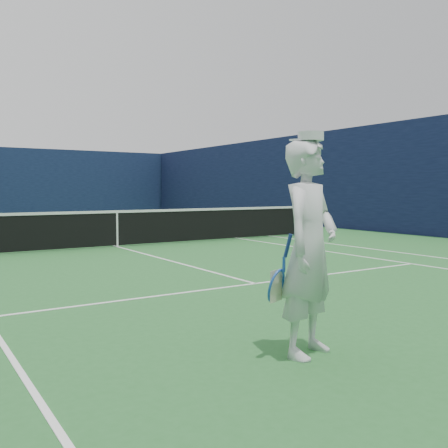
# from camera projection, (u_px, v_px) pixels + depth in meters

# --- Properties ---
(ground) EXTENTS (80.00, 80.00, 0.00)m
(ground) POSITION_uv_depth(u_px,v_px,m) (117.00, 247.00, 13.73)
(ground) COLOR #26652C
(ground) RESTS_ON ground
(court_markings) EXTENTS (11.03, 23.83, 0.01)m
(court_markings) POSITION_uv_depth(u_px,v_px,m) (117.00, 247.00, 13.73)
(court_markings) COLOR white
(court_markings) RESTS_ON ground
(windscreen_fence) EXTENTS (20.12, 36.12, 4.00)m
(windscreen_fence) POSITION_uv_depth(u_px,v_px,m) (116.00, 174.00, 13.59)
(windscreen_fence) COLOR #0F1939
(windscreen_fence) RESTS_ON ground
(tennis_net) EXTENTS (12.88, 0.09, 1.07)m
(tennis_net) POSITION_uv_depth(u_px,v_px,m) (117.00, 227.00, 13.69)
(tennis_net) COLOR #141E4C
(tennis_net) RESTS_ON ground
(tennis_player) EXTENTS (0.93, 0.73, 2.12)m
(tennis_player) POSITION_uv_depth(u_px,v_px,m) (309.00, 247.00, 4.73)
(tennis_player) COLOR white
(tennis_player) RESTS_ON ground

